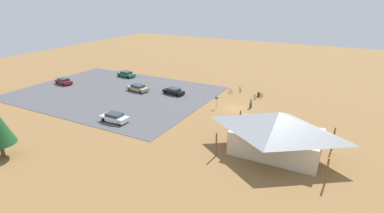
# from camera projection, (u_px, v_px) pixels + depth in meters

# --- Properties ---
(ground) EXTENTS (160.00, 160.00, 0.00)m
(ground) POSITION_uv_depth(u_px,v_px,m) (235.00, 109.00, 52.08)
(ground) COLOR olive
(ground) RESTS_ON ground
(parking_lot_asphalt) EXTENTS (37.90, 28.51, 0.05)m
(parking_lot_asphalt) POSITION_uv_depth(u_px,v_px,m) (115.00, 93.00, 60.35)
(parking_lot_asphalt) COLOR #4C4C51
(parking_lot_asphalt) RESTS_ON ground
(bike_pavilion) EXTENTS (12.74, 8.85, 5.44)m
(bike_pavilion) POSITION_uv_depth(u_px,v_px,m) (277.00, 130.00, 36.55)
(bike_pavilion) COLOR beige
(bike_pavilion) RESTS_ON ground
(trash_bin) EXTENTS (0.60, 0.60, 0.90)m
(trash_bin) POSITION_uv_depth(u_px,v_px,m) (259.00, 94.00, 58.01)
(trash_bin) COLOR brown
(trash_bin) RESTS_ON ground
(lot_sign) EXTENTS (0.56, 0.08, 2.20)m
(lot_sign) POSITION_uv_depth(u_px,v_px,m) (216.00, 101.00, 51.74)
(lot_sign) COLOR #99999E
(lot_sign) RESTS_ON ground
(bicycle_purple_yard_left) EXTENTS (0.72, 1.70, 0.81)m
(bicycle_purple_yard_left) POSITION_uv_depth(u_px,v_px,m) (244.00, 121.00, 46.10)
(bicycle_purple_yard_left) COLOR black
(bicycle_purple_yard_left) RESTS_ON ground
(bicycle_orange_near_porch) EXTENTS (0.95, 1.53, 0.88)m
(bicycle_orange_near_porch) POSITION_uv_depth(u_px,v_px,m) (240.00, 90.00, 61.19)
(bicycle_orange_near_porch) COLOR black
(bicycle_orange_near_porch) RESTS_ON ground
(bicycle_yellow_trailside) EXTENTS (1.05, 1.48, 0.86)m
(bicycle_yellow_trailside) POSITION_uv_depth(u_px,v_px,m) (305.00, 126.00, 44.22)
(bicycle_yellow_trailside) COLOR black
(bicycle_yellow_trailside) RESTS_ON ground
(bicycle_black_edge_north) EXTENTS (0.67, 1.77, 0.92)m
(bicycle_black_edge_north) POSITION_uv_depth(u_px,v_px,m) (232.00, 120.00, 46.42)
(bicycle_black_edge_north) COLOR black
(bicycle_black_edge_north) RESTS_ON ground
(bicycle_silver_lone_east) EXTENTS (0.80, 1.60, 0.83)m
(bicycle_silver_lone_east) POSITION_uv_depth(u_px,v_px,m) (255.00, 97.00, 56.69)
(bicycle_silver_lone_east) COLOR black
(bicycle_silver_lone_east) RESTS_ON ground
(bicycle_blue_yard_right) EXTENTS (0.48, 1.77, 0.79)m
(bicycle_blue_yard_right) POSITION_uv_depth(u_px,v_px,m) (262.00, 96.00, 57.48)
(bicycle_blue_yard_right) COLOR black
(bicycle_blue_yard_right) RESTS_ON ground
(bicycle_green_edge_south) EXTENTS (1.30, 1.21, 0.81)m
(bicycle_green_edge_south) POSITION_uv_depth(u_px,v_px,m) (231.00, 91.00, 60.02)
(bicycle_green_edge_south) COLOR black
(bicycle_green_edge_south) RESTS_ON ground
(car_maroon_front_row) EXTENTS (4.53, 2.62, 1.34)m
(car_maroon_front_row) POSITION_uv_depth(u_px,v_px,m) (64.00, 81.00, 65.89)
(car_maroon_front_row) COLOR maroon
(car_maroon_front_row) RESTS_ON parking_lot_asphalt
(car_green_mid_lot) EXTENTS (4.81, 2.57, 1.33)m
(car_green_mid_lot) POSITION_uv_depth(u_px,v_px,m) (126.00, 74.00, 71.73)
(car_green_mid_lot) COLOR #1E6B3D
(car_green_mid_lot) RESTS_ON parking_lot_asphalt
(car_black_by_curb) EXTENTS (4.65, 2.37, 1.25)m
(car_black_by_curb) POSITION_uv_depth(u_px,v_px,m) (174.00, 91.00, 59.22)
(car_black_by_curb) COLOR black
(car_black_by_curb) RESTS_ON parking_lot_asphalt
(car_white_second_row) EXTENTS (4.42, 1.95, 1.39)m
(car_white_second_row) POSITION_uv_depth(u_px,v_px,m) (115.00, 117.00, 46.39)
(car_white_second_row) COLOR white
(car_white_second_row) RESTS_ON parking_lot_asphalt
(car_tan_back_corner) EXTENTS (4.86, 2.50, 1.32)m
(car_tan_back_corner) POSITION_uv_depth(u_px,v_px,m) (138.00, 88.00, 61.17)
(car_tan_back_corner) COLOR tan
(car_tan_back_corner) RESTS_ON parking_lot_asphalt
(visitor_by_pavilion) EXTENTS (0.36, 0.39, 1.75)m
(visitor_by_pavilion) POSITION_uv_depth(u_px,v_px,m) (251.00, 103.00, 52.06)
(visitor_by_pavilion) COLOR #2D3347
(visitor_by_pavilion) RESTS_ON ground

